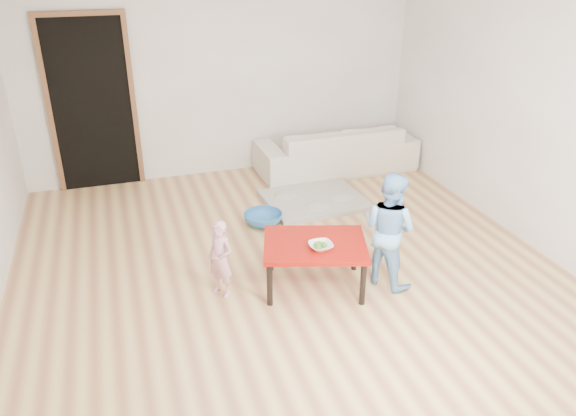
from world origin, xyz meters
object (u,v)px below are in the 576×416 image
red_table (314,265)px  basin (263,219)px  bowl (321,246)px  child_pink (220,259)px  child_blue (389,229)px  sofa (336,149)px

red_table → basin: (-0.11, 1.31, -0.15)m
bowl → child_pink: child_pink is taller
child_blue → bowl: bearing=60.7°
sofa → red_table: size_ratio=2.37×
sofa → red_table: 2.86m
child_pink → bowl: bearing=37.0°
sofa → child_blue: 2.77m
sofa → child_pink: child_pink is taller
bowl → child_blue: (0.63, -0.01, 0.06)m
red_table → child_blue: 0.72m
red_table → child_blue: bearing=-10.3°
bowl → child_pink: bearing=163.4°
bowl → child_blue: size_ratio=0.19×
sofa → child_blue: child_blue is taller
child_pink → child_blue: child_blue is taller
red_table → bowl: bowl is taller
child_pink → child_blue: (1.45, -0.25, 0.18)m
sofa → red_table: sofa is taller
bowl → child_blue: bearing=-0.7°
sofa → basin: size_ratio=4.97×
red_table → bowl: size_ratio=4.39×
sofa → basin: sofa is taller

